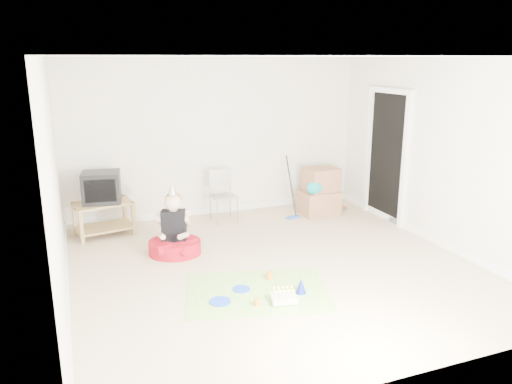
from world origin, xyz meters
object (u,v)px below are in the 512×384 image
object	(u,v)px
tv_stand	(104,216)
crt_tv	(101,187)
cardboard_boxes	(320,192)
seated_woman	(174,239)
folding_chair	(224,197)
birthday_cake	(284,299)

from	to	relation	value
tv_stand	crt_tv	world-z (taller)	crt_tv
cardboard_boxes	seated_woman	bearing A→B (deg)	-161.45
tv_stand	cardboard_boxes	size ratio (longest dim) A/B	1.13
folding_chair	seated_woman	xyz separation A→B (m)	(-1.05, -1.11, -0.20)
tv_stand	seated_woman	bearing A→B (deg)	-53.99
seated_woman	birthday_cake	size ratio (longest dim) A/B	3.23
crt_tv	birthday_cake	distance (m)	3.43
crt_tv	folding_chair	distance (m)	1.90
folding_chair	cardboard_boxes	world-z (taller)	folding_chair
tv_stand	seated_woman	size ratio (longest dim) A/B	0.88
folding_chair	cardboard_boxes	xyz separation A→B (m)	(1.64, -0.20, -0.04)
folding_chair	seated_woman	distance (m)	1.54
cardboard_boxes	seated_woman	world-z (taller)	seated_woman
cardboard_boxes	crt_tv	bearing A→B (deg)	176.23
birthday_cake	cardboard_boxes	bearing A→B (deg)	55.32
tv_stand	birthday_cake	xyz separation A→B (m)	(1.64, -2.94, -0.26)
crt_tv	folding_chair	bearing A→B (deg)	7.94
crt_tv	birthday_cake	xyz separation A→B (m)	(1.64, -2.94, -0.70)
crt_tv	tv_stand	bearing A→B (deg)	0.00
crt_tv	cardboard_boxes	distance (m)	3.53
tv_stand	folding_chair	size ratio (longest dim) A/B	1.04
folding_chair	crt_tv	bearing A→B (deg)	179.19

